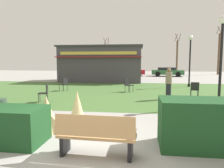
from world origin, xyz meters
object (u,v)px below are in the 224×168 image
at_px(person_strolling, 169,83).
at_px(lamppost_far, 190,55).
at_px(tree_center_bg, 177,56).
at_px(park_bench, 96,135).
at_px(parked_car_west_slot, 92,71).
at_px(lamppost_mid, 221,50).
at_px(cafe_chair_east, 64,83).
at_px(cafe_chair_west, 45,92).
at_px(cafe_chair_center, 195,88).
at_px(parked_car_east_slot, 167,71).
at_px(cafe_chair_north, 128,84).
at_px(tree_right_bg, 106,58).
at_px(food_kiosk, 102,64).
at_px(tree_left_bg, 219,53).
at_px(parked_car_center_slot, 129,71).

bearing_deg(person_strolling, lamppost_far, 107.07).
height_order(person_strolling, tree_center_bg, tree_center_bg).
distance_m(park_bench, parked_car_west_slot, 26.44).
height_order(lamppost_mid, cafe_chair_east, lamppost_mid).
relative_size(lamppost_far, cafe_chair_west, 4.56).
relative_size(cafe_chair_center, parked_car_east_slot, 0.20).
height_order(cafe_chair_east, cafe_chair_north, same).
distance_m(parked_car_west_slot, tree_right_bg, 5.74).
distance_m(cafe_chair_east, person_strolling, 7.18).
height_order(person_strolling, parked_car_west_slot, person_strolling).
distance_m(park_bench, cafe_chair_east, 10.82).
distance_m(food_kiosk, tree_left_bg, 20.41).
distance_m(park_bench, parked_car_east_slot, 26.15).
distance_m(food_kiosk, tree_center_bg, 16.77).
height_order(tree_left_bg, tree_center_bg, tree_left_bg).
height_order(lamppost_far, parked_car_west_slot, lamppost_far).
distance_m(parked_car_center_slot, parked_car_east_slot, 5.23).
height_order(food_kiosk, parked_car_east_slot, food_kiosk).
bearing_deg(parked_car_west_slot, person_strolling, -65.23).
xyz_separation_m(lamppost_far, parked_car_center_slot, (-5.50, 12.15, -1.92)).
height_order(parked_car_east_slot, tree_center_bg, tree_center_bg).
relative_size(person_strolling, tree_right_bg, 0.29).
distance_m(cafe_chair_center, tree_right_bg, 24.56).
bearing_deg(lamppost_far, tree_left_bg, 65.23).
bearing_deg(cafe_chair_east, tree_right_bg, 91.16).
distance_m(parked_car_west_slot, tree_left_bg, 19.42).
relative_size(lamppost_far, cafe_chair_east, 4.56).
xyz_separation_m(cafe_chair_west, cafe_chair_north, (3.93, 4.17, 0.00)).
relative_size(park_bench, lamppost_far, 0.42).
bearing_deg(cafe_chair_east, food_kiosk, 80.41).
distance_m(cafe_chair_east, cafe_chair_north, 4.41).
distance_m(cafe_chair_center, parked_car_west_slot, 20.23).
bearing_deg(parked_car_east_slot, tree_left_bg, 30.68).
xyz_separation_m(food_kiosk, cafe_chair_center, (6.97, -9.39, -1.26)).
distance_m(cafe_chair_east, parked_car_east_slot, 18.13).
xyz_separation_m(cafe_chair_center, tree_right_bg, (-8.68, 22.88, 2.02)).
distance_m(person_strolling, tree_right_bg, 24.67).
bearing_deg(lamppost_mid, tree_left_bg, 71.73).
bearing_deg(cafe_chair_center, lamppost_far, 81.10).
bearing_deg(cafe_chair_north, cafe_chair_center, -25.94).
relative_size(parked_car_west_slot, tree_left_bg, 0.59).
height_order(parked_car_center_slot, tree_center_bg, tree_center_bg).
bearing_deg(lamppost_far, person_strolling, -111.12).
relative_size(parked_car_west_slot, parked_car_center_slot, 0.99).
xyz_separation_m(lamppost_mid, cafe_chair_center, (-0.58, 2.12, -2.03)).
height_order(food_kiosk, tree_left_bg, tree_left_bg).
xyz_separation_m(parked_car_west_slot, tree_right_bg, (1.27, 5.27, 1.90)).
distance_m(parked_car_west_slot, parked_car_center_slot, 5.31).
bearing_deg(parked_car_west_slot, tree_right_bg, 76.42).
relative_size(cafe_chair_north, tree_right_bg, 0.15).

